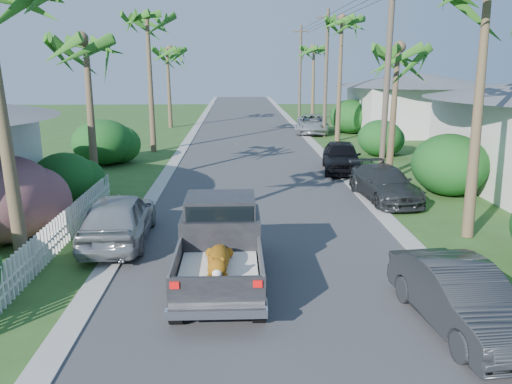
{
  "coord_description": "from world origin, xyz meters",
  "views": [
    {
      "loc": [
        -0.85,
        -8.64,
        5.2
      ],
      "look_at": [
        -0.28,
        6.2,
        1.4
      ],
      "focal_mm": 35.0,
      "sensor_mm": 36.0,
      "label": 1
    }
  ],
  "objects_px": {
    "parked_car_rf": "(341,157)",
    "house_right_far": "(415,106)",
    "pickup_truck": "(221,240)",
    "utility_pole_d": "(300,71)",
    "palm_l_c": "(147,16)",
    "palm_r_c": "(342,19)",
    "palm_r_b": "(398,48)",
    "palm_l_b": "(84,40)",
    "parked_car_rn": "(461,298)",
    "utility_pole_c": "(326,73)",
    "parked_car_rd": "(312,124)",
    "parked_car_ln": "(119,218)",
    "parked_car_rm": "(384,184)",
    "palm_r_d": "(314,48)",
    "palm_l_d": "(167,49)",
    "utility_pole_b": "(387,79)"
  },
  "relations": [
    {
      "from": "palm_r_d",
      "to": "utility_pole_c",
      "type": "distance_m",
      "value": 12.22
    },
    {
      "from": "palm_l_b",
      "to": "utility_pole_c",
      "type": "height_order",
      "value": "utility_pole_c"
    },
    {
      "from": "parked_car_rf",
      "to": "palm_l_b",
      "type": "height_order",
      "value": "palm_l_b"
    },
    {
      "from": "palm_l_c",
      "to": "house_right_far",
      "type": "xyz_separation_m",
      "value": [
        19.0,
        8.0,
        -5.79
      ]
    },
    {
      "from": "parked_car_rn",
      "to": "palm_r_d",
      "type": "relative_size",
      "value": 0.5
    },
    {
      "from": "parked_car_rn",
      "to": "palm_l_b",
      "type": "bearing_deg",
      "value": 125.42
    },
    {
      "from": "pickup_truck",
      "to": "utility_pole_c",
      "type": "distance_m",
      "value": 26.18
    },
    {
      "from": "parked_car_rn",
      "to": "palm_l_c",
      "type": "relative_size",
      "value": 0.44
    },
    {
      "from": "palm_l_c",
      "to": "palm_r_b",
      "type": "relative_size",
      "value": 1.28
    },
    {
      "from": "palm_l_d",
      "to": "house_right_far",
      "type": "distance_m",
      "value": 20.37
    },
    {
      "from": "palm_l_b",
      "to": "utility_pole_c",
      "type": "relative_size",
      "value": 0.82
    },
    {
      "from": "parked_car_rn",
      "to": "utility_pole_c",
      "type": "height_order",
      "value": "utility_pole_c"
    },
    {
      "from": "parked_car_rf",
      "to": "parked_car_rd",
      "type": "relative_size",
      "value": 0.85
    },
    {
      "from": "utility_pole_c",
      "to": "parked_car_rd",
      "type": "bearing_deg",
      "value": 106.43
    },
    {
      "from": "parked_car_ln",
      "to": "utility_pole_c",
      "type": "height_order",
      "value": "utility_pole_c"
    },
    {
      "from": "pickup_truck",
      "to": "palm_l_c",
      "type": "distance_m",
      "value": 20.76
    },
    {
      "from": "house_right_far",
      "to": "parked_car_rf",
      "type": "bearing_deg",
      "value": -121.11
    },
    {
      "from": "pickup_truck",
      "to": "parked_car_ln",
      "type": "height_order",
      "value": "pickup_truck"
    },
    {
      "from": "utility_pole_d",
      "to": "house_right_far",
      "type": "bearing_deg",
      "value": -60.35
    },
    {
      "from": "pickup_truck",
      "to": "utility_pole_d",
      "type": "xyz_separation_m",
      "value": [
        6.88,
        40.0,
        3.59
      ]
    },
    {
      "from": "parked_car_rf",
      "to": "palm_r_c",
      "type": "bearing_deg",
      "value": 86.94
    },
    {
      "from": "palm_l_c",
      "to": "palm_l_d",
      "type": "relative_size",
      "value": 1.19
    },
    {
      "from": "parked_car_rf",
      "to": "palm_r_d",
      "type": "height_order",
      "value": "palm_r_d"
    },
    {
      "from": "parked_car_rn",
      "to": "palm_l_c",
      "type": "bearing_deg",
      "value": 107.6
    },
    {
      "from": "parked_car_rn",
      "to": "palm_r_d",
      "type": "bearing_deg",
      "value": 79.52
    },
    {
      "from": "parked_car_ln",
      "to": "utility_pole_c",
      "type": "distance_m",
      "value": 24.74
    },
    {
      "from": "house_right_far",
      "to": "parked_car_ln",
      "type": "bearing_deg",
      "value": -125.61
    },
    {
      "from": "parked_car_rm",
      "to": "utility_pole_c",
      "type": "bearing_deg",
      "value": 81.83
    },
    {
      "from": "palm_r_c",
      "to": "palm_r_d",
      "type": "relative_size",
      "value": 1.17
    },
    {
      "from": "parked_car_rd",
      "to": "palm_l_c",
      "type": "xyz_separation_m",
      "value": [
        -11.0,
        -8.04,
        7.2
      ]
    },
    {
      "from": "palm_r_b",
      "to": "parked_car_rf",
      "type": "bearing_deg",
      "value": 164.08
    },
    {
      "from": "utility_pole_b",
      "to": "utility_pole_d",
      "type": "relative_size",
      "value": 1.0
    },
    {
      "from": "palm_l_d",
      "to": "palm_r_b",
      "type": "distance_m",
      "value": 23.08
    },
    {
      "from": "palm_l_c",
      "to": "palm_r_c",
      "type": "relative_size",
      "value": 0.98
    },
    {
      "from": "palm_l_b",
      "to": "parked_car_rm",
      "type": "bearing_deg",
      "value": -8.52
    },
    {
      "from": "palm_l_b",
      "to": "palm_r_d",
      "type": "height_order",
      "value": "palm_r_d"
    },
    {
      "from": "house_right_far",
      "to": "utility_pole_c",
      "type": "bearing_deg",
      "value": -164.88
    },
    {
      "from": "parked_car_rn",
      "to": "palm_l_b",
      "type": "distance_m",
      "value": 16.56
    },
    {
      "from": "utility_pole_c",
      "to": "palm_l_b",
      "type": "bearing_deg",
      "value": -127.78
    },
    {
      "from": "parked_car_rm",
      "to": "parked_car_rf",
      "type": "xyz_separation_m",
      "value": [
        -0.6,
        5.41,
        0.11
      ]
    },
    {
      "from": "palm_l_d",
      "to": "parked_car_rd",
      "type": "bearing_deg",
      "value": -19.02
    },
    {
      "from": "parked_car_rf",
      "to": "house_right_far",
      "type": "distance_m",
      "value": 16.82
    },
    {
      "from": "parked_car_rm",
      "to": "palm_r_c",
      "type": "distance_m",
      "value": 17.48
    },
    {
      "from": "palm_r_c",
      "to": "palm_l_d",
      "type": "bearing_deg",
      "value": 147.79
    },
    {
      "from": "palm_l_c",
      "to": "utility_pole_c",
      "type": "xyz_separation_m",
      "value": [
        11.6,
        6.0,
        -3.31
      ]
    },
    {
      "from": "parked_car_rd",
      "to": "parked_car_ln",
      "type": "bearing_deg",
      "value": -103.63
    },
    {
      "from": "palm_r_b",
      "to": "palm_l_c",
      "type": "bearing_deg",
      "value": 150.95
    },
    {
      "from": "utility_pole_b",
      "to": "palm_l_d",
      "type": "bearing_deg",
      "value": 119.95
    },
    {
      "from": "palm_l_c",
      "to": "palm_r_c",
      "type": "xyz_separation_m",
      "value": [
        12.2,
        4.0,
        0.2
      ]
    },
    {
      "from": "palm_l_c",
      "to": "palm_r_d",
      "type": "height_order",
      "value": "palm_l_c"
    }
  ]
}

